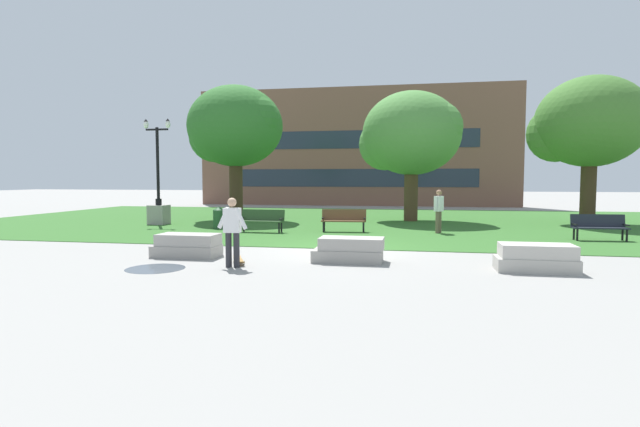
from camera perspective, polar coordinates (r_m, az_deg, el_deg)
ground_plane at (r=15.37m, az=2.05°, el=-4.11°), size 140.00×140.00×0.00m
grass_lawn at (r=25.24m, az=5.48°, el=-0.90°), size 40.00×20.00×0.02m
concrete_block_center at (r=14.38m, az=-14.90°, el=-3.59°), size 1.80×0.90×0.64m
concrete_block_left at (r=13.09m, az=3.39°, el=-4.20°), size 1.83×0.90×0.64m
concrete_block_right at (r=12.82m, az=23.46°, el=-4.71°), size 1.80×0.90×0.64m
person_skateboarder at (r=12.37m, az=-9.99°, el=-1.67°), size 0.85×0.32×1.71m
skateboard at (r=12.97m, az=-9.26°, el=-5.31°), size 0.62×1.01×0.14m
puddle at (r=12.77m, az=-18.30°, el=-5.99°), size 1.42×1.42×0.01m
park_bench_near_left at (r=20.13m, az=-6.65°, el=-0.66°), size 1.82×0.59×0.90m
park_bench_near_right at (r=19.90m, az=29.27°, el=-1.21°), size 1.83×0.63×0.90m
park_bench_far_left at (r=20.19m, az=2.74°, el=-0.62°), size 1.84×0.67×0.90m
lamp_post_right at (r=24.60m, az=-17.96°, el=1.16°), size 1.32×0.80×4.92m
tree_far_left at (r=25.74m, az=10.30°, el=8.85°), size 5.17×4.93×6.51m
tree_far_right at (r=26.35m, az=-9.77°, el=9.63°), size 5.12×4.87×6.90m
tree_near_left at (r=26.64m, az=28.40°, el=9.05°), size 5.18×4.94×6.88m
trash_bin at (r=21.80m, az=-11.49°, el=-0.44°), size 0.49×0.49×0.96m
person_bystander_near_lawn at (r=20.19m, az=13.41°, el=0.54°), size 0.40×0.59×1.71m
building_facade_distant at (r=39.90m, az=3.95°, el=7.60°), size 25.33×1.03×9.31m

